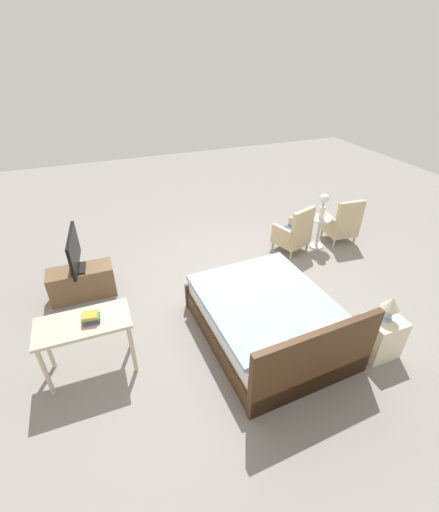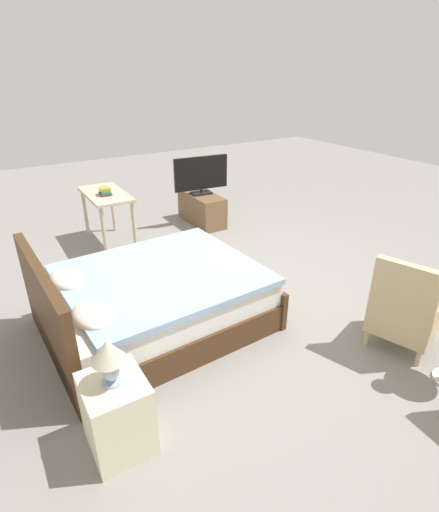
{
  "view_description": "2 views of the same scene",
  "coord_description": "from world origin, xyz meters",
  "px_view_note": "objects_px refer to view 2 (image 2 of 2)",
  "views": [
    {
      "loc": [
        1.77,
        4.02,
        3.44
      ],
      "look_at": [
        0.3,
        0.18,
        0.84
      ],
      "focal_mm": 24.0,
      "sensor_mm": 36.0,
      "label": 1
    },
    {
      "loc": [
        -3.26,
        2.27,
        2.4
      ],
      "look_at": [
        0.01,
        0.28,
        0.55
      ],
      "focal_mm": 28.0,
      "sensor_mm": 36.0,
      "label": 2
    }
  ],
  "objects_px": {
    "nightstand": "(117,414)",
    "vanity_desk": "(106,201)",
    "armchair_by_window_right": "(404,312)",
    "table_lamp": "(108,356)",
    "tv_stand": "(202,208)",
    "bed": "(151,301)",
    "book_stack": "(105,191)",
    "tv_flatscreen": "(201,175)"
  },
  "relations": [
    {
      "from": "table_lamp",
      "to": "vanity_desk",
      "type": "relative_size",
      "value": 0.32
    },
    {
      "from": "nightstand",
      "to": "tv_flatscreen",
      "type": "relative_size",
      "value": 0.63
    },
    {
      "from": "armchair_by_window_right",
      "to": "nightstand",
      "type": "distance_m",
      "value": 2.6
    },
    {
      "from": "armchair_by_window_right",
      "to": "nightstand",
      "type": "height_order",
      "value": "armchair_by_window_right"
    },
    {
      "from": "tv_stand",
      "to": "vanity_desk",
      "type": "relative_size",
      "value": 0.92
    },
    {
      "from": "bed",
      "to": "table_lamp",
      "type": "distance_m",
      "value": 1.48
    },
    {
      "from": "armchair_by_window_right",
      "to": "book_stack",
      "type": "xyz_separation_m",
      "value": [
        3.63,
        1.58,
        0.45
      ]
    },
    {
      "from": "table_lamp",
      "to": "armchair_by_window_right",
      "type": "bearing_deg",
      "value": -96.67
    },
    {
      "from": "nightstand",
      "to": "armchair_by_window_right",
      "type": "bearing_deg",
      "value": -96.67
    },
    {
      "from": "table_lamp",
      "to": "tv_flatscreen",
      "type": "bearing_deg",
      "value": -36.64
    },
    {
      "from": "armchair_by_window_right",
      "to": "table_lamp",
      "type": "distance_m",
      "value": 2.63
    },
    {
      "from": "nightstand",
      "to": "book_stack",
      "type": "height_order",
      "value": "book_stack"
    },
    {
      "from": "armchair_by_window_right",
      "to": "nightstand",
      "type": "relative_size",
      "value": 1.63
    },
    {
      "from": "nightstand",
      "to": "tv_stand",
      "type": "bearing_deg",
      "value": -36.65
    },
    {
      "from": "tv_stand",
      "to": "book_stack",
      "type": "xyz_separation_m",
      "value": [
        -0.15,
        1.59,
        0.58
      ]
    },
    {
      "from": "bed",
      "to": "table_lamp",
      "type": "bearing_deg",
      "value": 148.15
    },
    {
      "from": "armchair_by_window_right",
      "to": "tv_stand",
      "type": "relative_size",
      "value": 0.96
    },
    {
      "from": "table_lamp",
      "to": "book_stack",
      "type": "distance_m",
      "value": 3.48
    },
    {
      "from": "vanity_desk",
      "to": "book_stack",
      "type": "xyz_separation_m",
      "value": [
        -0.1,
        0.03,
        0.17
      ]
    },
    {
      "from": "nightstand",
      "to": "book_stack",
      "type": "distance_m",
      "value": 3.52
    },
    {
      "from": "nightstand",
      "to": "tv_stand",
      "type": "height_order",
      "value": "nightstand"
    },
    {
      "from": "armchair_by_window_right",
      "to": "table_lamp",
      "type": "bearing_deg",
      "value": 83.33
    },
    {
      "from": "nightstand",
      "to": "vanity_desk",
      "type": "distance_m",
      "value": 3.6
    },
    {
      "from": "nightstand",
      "to": "tv_flatscreen",
      "type": "xyz_separation_m",
      "value": [
        3.48,
        -2.59,
        0.53
      ]
    },
    {
      "from": "table_lamp",
      "to": "tv_flatscreen",
      "type": "xyz_separation_m",
      "value": [
        3.48,
        -2.59,
        0.03
      ]
    },
    {
      "from": "tv_stand",
      "to": "table_lamp",
      "type": "bearing_deg",
      "value": 143.35
    },
    {
      "from": "armchair_by_window_right",
      "to": "book_stack",
      "type": "distance_m",
      "value": 3.99
    },
    {
      "from": "bed",
      "to": "tv_stand",
      "type": "bearing_deg",
      "value": -38.94
    },
    {
      "from": "vanity_desk",
      "to": "bed",
      "type": "bearing_deg",
      "value": 172.66
    },
    {
      "from": "vanity_desk",
      "to": "book_stack",
      "type": "height_order",
      "value": "book_stack"
    },
    {
      "from": "table_lamp",
      "to": "tv_flatscreen",
      "type": "distance_m",
      "value": 4.33
    },
    {
      "from": "armchair_by_window_right",
      "to": "vanity_desk",
      "type": "xyz_separation_m",
      "value": [
        3.73,
        1.56,
        0.28
      ]
    },
    {
      "from": "bed",
      "to": "tv_flatscreen",
      "type": "height_order",
      "value": "tv_flatscreen"
    },
    {
      "from": "vanity_desk",
      "to": "table_lamp",
      "type": "bearing_deg",
      "value": 163.34
    },
    {
      "from": "armchair_by_window_right",
      "to": "book_stack",
      "type": "relative_size",
      "value": 4.42
    },
    {
      "from": "book_stack",
      "to": "armchair_by_window_right",
      "type": "bearing_deg",
      "value": -156.46
    },
    {
      "from": "table_lamp",
      "to": "tv_stand",
      "type": "height_order",
      "value": "table_lamp"
    },
    {
      "from": "nightstand",
      "to": "tv_stand",
      "type": "xyz_separation_m",
      "value": [
        3.48,
        -2.59,
        -0.03
      ]
    },
    {
      "from": "table_lamp",
      "to": "tv_stand",
      "type": "bearing_deg",
      "value": -36.65
    },
    {
      "from": "table_lamp",
      "to": "book_stack",
      "type": "xyz_separation_m",
      "value": [
        3.33,
        -1.0,
        0.05
      ]
    },
    {
      "from": "nightstand",
      "to": "table_lamp",
      "type": "height_order",
      "value": "table_lamp"
    },
    {
      "from": "tv_stand",
      "to": "vanity_desk",
      "type": "height_order",
      "value": "vanity_desk"
    }
  ]
}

